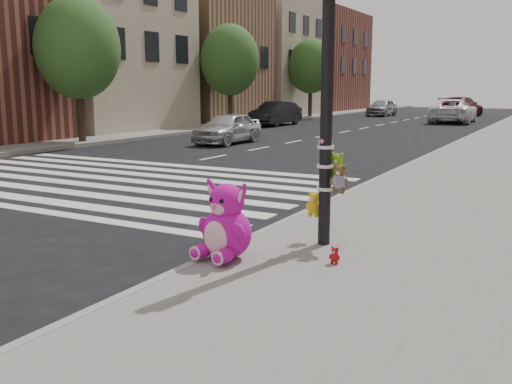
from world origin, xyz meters
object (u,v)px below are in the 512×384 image
Objects in this scene: signal_pole at (328,117)px; car_white_near at (453,111)px; red_teddy at (335,255)px; pink_bunny at (225,226)px; car_silver_far at (228,128)px; car_dark_far at (276,114)px.

signal_pole is 0.76× the size of car_white_near.
signal_pole is at bearing 119.75° from red_teddy.
car_silver_far is at bearing 129.42° from pink_bunny.
car_silver_far is at bearing 71.27° from car_white_near.
car_silver_far is (-9.55, 13.07, 0.37)m from red_teddy.
pink_bunny is at bearing 92.85° from car_white_near.
pink_bunny is 0.23× the size of car_dark_far.
car_dark_far is at bearing 118.39° from signal_pole.
car_silver_far reaches higher than red_teddy.
car_white_near is (8.55, 7.77, 0.04)m from car_dark_far.
red_teddy is 0.04× the size of car_white_near.
red_teddy is 0.05× the size of car_dark_far.
car_dark_far is (-11.51, 24.02, 0.15)m from pink_bunny.
red_teddy is 16.19m from car_silver_far.
car_silver_far is (-8.30, 13.50, 0.07)m from pink_bunny.
car_white_near reaches higher than red_teddy.
car_dark_far reaches higher than pink_bunny.
car_dark_far is (-12.77, 23.59, 0.45)m from red_teddy.
signal_pole reaches higher than car_silver_far.
pink_bunny is 0.19× the size of car_white_near.
signal_pole is 19.38× the size of red_teddy.
car_white_near is (5.33, 18.29, 0.12)m from car_silver_far.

